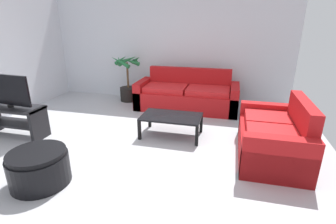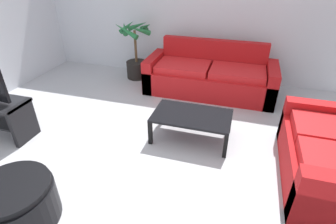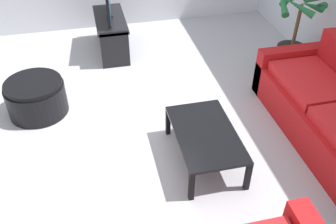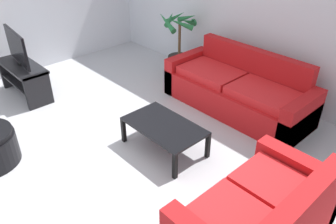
{
  "view_description": "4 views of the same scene",
  "coord_description": "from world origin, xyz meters",
  "px_view_note": "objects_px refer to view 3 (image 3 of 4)",
  "views": [
    {
      "loc": [
        1.6,
        -3.3,
        1.95
      ],
      "look_at": [
        0.56,
        0.79,
        0.43
      ],
      "focal_mm": 27.22,
      "sensor_mm": 36.0,
      "label": 1
    },
    {
      "loc": [
        1.19,
        -2.2,
        2.19
      ],
      "look_at": [
        0.4,
        0.41,
        0.58
      ],
      "focal_mm": 27.93,
      "sensor_mm": 36.0,
      "label": 2
    },
    {
      "loc": [
        3.39,
        -0.28,
        2.91
      ],
      "look_at": [
        0.58,
        0.37,
        0.67
      ],
      "focal_mm": 40.08,
      "sensor_mm": 36.0,
      "label": 3
    },
    {
      "loc": [
        3.25,
        -1.6,
        2.72
      ],
      "look_at": [
        0.57,
        0.88,
        0.49
      ],
      "focal_mm": 35.81,
      "sensor_mm": 36.0,
      "label": 4
    }
  ],
  "objects_px": {
    "tv_stand": "(111,30)",
    "coffee_table": "(206,136)",
    "ottoman": "(36,97)",
    "potted_palm": "(294,40)"
  },
  "relations": [
    {
      "from": "tv_stand",
      "to": "coffee_table",
      "type": "height_order",
      "value": "tv_stand"
    },
    {
      "from": "potted_palm",
      "to": "ottoman",
      "type": "distance_m",
      "value": 3.59
    },
    {
      "from": "coffee_table",
      "to": "tv_stand",
      "type": "bearing_deg",
      "value": -165.5
    },
    {
      "from": "tv_stand",
      "to": "potted_palm",
      "type": "bearing_deg",
      "value": 65.57
    },
    {
      "from": "potted_palm",
      "to": "ottoman",
      "type": "xyz_separation_m",
      "value": [
        0.28,
        -3.57,
        -0.24
      ]
    },
    {
      "from": "tv_stand",
      "to": "coffee_table",
      "type": "xyz_separation_m",
      "value": [
        2.68,
        0.69,
        -0.02
      ]
    },
    {
      "from": "tv_stand",
      "to": "coffee_table",
      "type": "distance_m",
      "value": 2.77
    },
    {
      "from": "tv_stand",
      "to": "ottoman",
      "type": "relative_size",
      "value": 1.52
    },
    {
      "from": "potted_palm",
      "to": "coffee_table",
      "type": "bearing_deg",
      "value": -49.14
    },
    {
      "from": "coffee_table",
      "to": "ottoman",
      "type": "distance_m",
      "value": 2.19
    }
  ]
}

